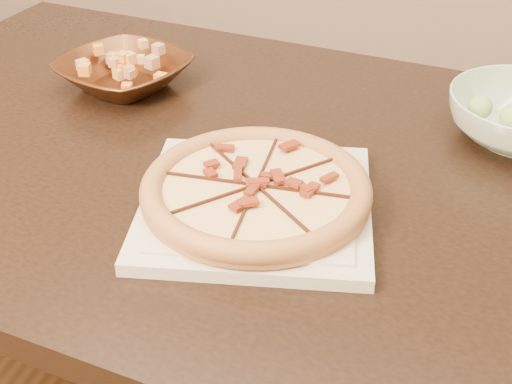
% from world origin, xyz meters
% --- Properties ---
extents(dining_table, '(1.41, 0.98, 0.75)m').
position_xyz_m(dining_table, '(0.04, 0.02, 0.64)').
color(dining_table, black).
rests_on(dining_table, floor).
extents(plate, '(0.35, 0.35, 0.02)m').
position_xyz_m(plate, '(0.14, -0.12, 0.76)').
color(plate, beige).
rests_on(plate, dining_table).
extents(pizza, '(0.30, 0.30, 0.03)m').
position_xyz_m(pizza, '(0.14, -0.12, 0.78)').
color(pizza, tan).
rests_on(pizza, plate).
extents(bronze_bowl, '(0.27, 0.27, 0.05)m').
position_xyz_m(bronze_bowl, '(-0.20, 0.16, 0.78)').
color(bronze_bowl, brown).
rests_on(bronze_bowl, dining_table).
extents(mixed_dish, '(0.11, 0.11, 0.03)m').
position_xyz_m(mixed_dish, '(-0.20, 0.16, 0.82)').
color(mixed_dish, tan).
rests_on(mixed_dish, bronze_bowl).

